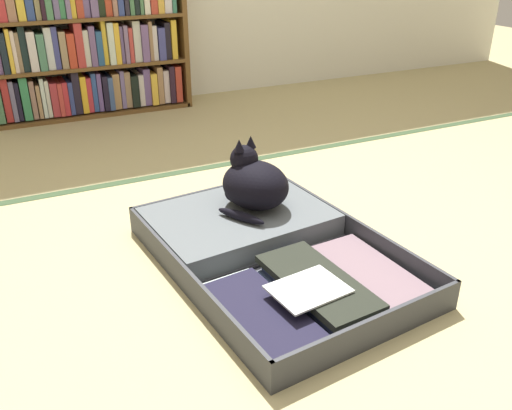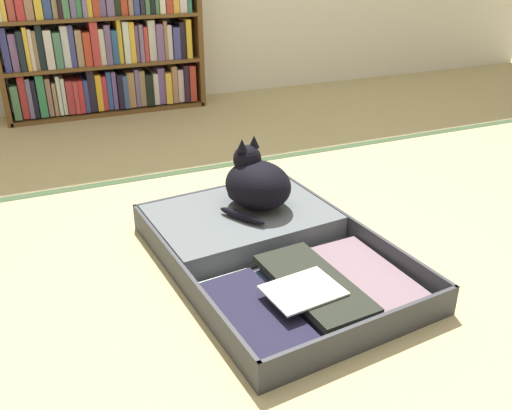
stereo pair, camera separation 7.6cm
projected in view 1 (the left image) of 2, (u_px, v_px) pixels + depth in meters
The scene contains 5 objects.
ground_plane at pixel (332, 292), 1.68m from camera, with size 10.00×10.00×0.00m, color tan.
tatami_border at pixel (203, 168), 2.58m from camera, with size 4.80×0.05×0.00m.
bookshelf at pixel (84, 44), 3.20m from camera, with size 1.19×0.24×0.86m.
open_suitcase at pixel (263, 246), 1.85m from camera, with size 0.74×1.02×0.10m.
black_cat at pixel (253, 183), 1.96m from camera, with size 0.30×0.33×0.25m.
Camera 1 is at (-0.81, -1.15, 0.98)m, focal length 38.30 mm.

